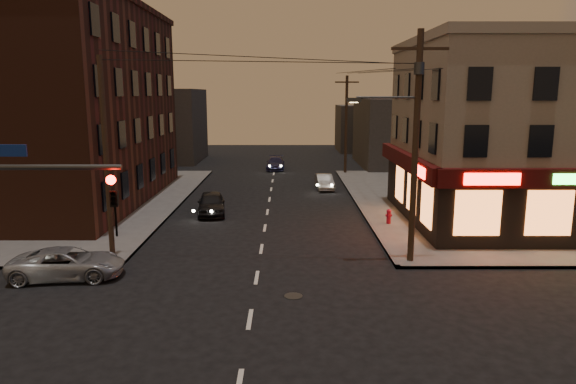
{
  "coord_description": "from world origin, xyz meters",
  "views": [
    {
      "loc": [
        1.26,
        -16.23,
        7.51
      ],
      "look_at": [
        1.31,
        6.21,
        3.2
      ],
      "focal_mm": 32.0,
      "sensor_mm": 36.0,
      "label": 1
    }
  ],
  "objects_px": {
    "suv_cross": "(67,263)",
    "sedan_mid": "(324,182)",
    "sedan_near": "(211,203)",
    "fire_hydrant": "(389,216)",
    "sedan_far": "(275,163)"
  },
  "relations": [
    {
      "from": "suv_cross",
      "to": "sedan_mid",
      "type": "distance_m",
      "value": 23.43
    },
    {
      "from": "sedan_near",
      "to": "fire_hydrant",
      "type": "height_order",
      "value": "sedan_near"
    },
    {
      "from": "sedan_near",
      "to": "fire_hydrant",
      "type": "bearing_deg",
      "value": -23.02
    },
    {
      "from": "sedan_near",
      "to": "sedan_mid",
      "type": "height_order",
      "value": "sedan_near"
    },
    {
      "from": "fire_hydrant",
      "to": "sedan_mid",
      "type": "bearing_deg",
      "value": 103.85
    },
    {
      "from": "suv_cross",
      "to": "sedan_far",
      "type": "xyz_separation_m",
      "value": [
        7.91,
        30.89,
        0.0
      ]
    },
    {
      "from": "sedan_near",
      "to": "sedan_mid",
      "type": "relative_size",
      "value": 1.15
    },
    {
      "from": "sedan_far",
      "to": "fire_hydrant",
      "type": "height_order",
      "value": "sedan_far"
    },
    {
      "from": "suv_cross",
      "to": "sedan_near",
      "type": "relative_size",
      "value": 1.09
    },
    {
      "from": "sedan_far",
      "to": "fire_hydrant",
      "type": "relative_size",
      "value": 5.05
    },
    {
      "from": "sedan_near",
      "to": "sedan_mid",
      "type": "distance_m",
      "value": 11.62
    },
    {
      "from": "sedan_near",
      "to": "sedan_far",
      "type": "distance_m",
      "value": 19.78
    },
    {
      "from": "suv_cross",
      "to": "fire_hydrant",
      "type": "height_order",
      "value": "suv_cross"
    },
    {
      "from": "suv_cross",
      "to": "sedan_mid",
      "type": "xyz_separation_m",
      "value": [
        12.05,
        20.09,
        -0.04
      ]
    },
    {
      "from": "sedan_near",
      "to": "sedan_mid",
      "type": "bearing_deg",
      "value": 40.81
    }
  ]
}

